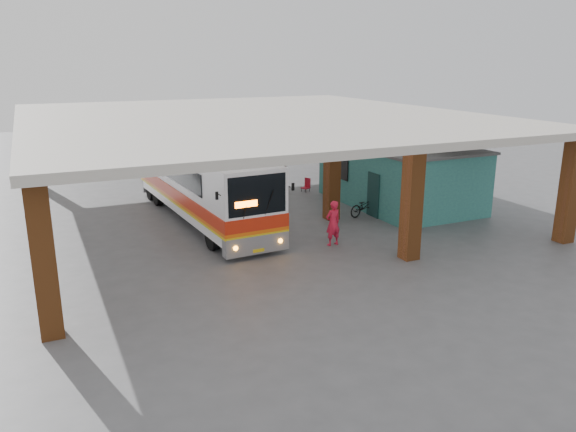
% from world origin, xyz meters
% --- Properties ---
extents(ground, '(90.00, 90.00, 0.00)m').
position_xyz_m(ground, '(0.00, 0.00, 0.00)').
color(ground, '#515154').
rests_on(ground, ground).
extents(brick_columns, '(20.10, 21.60, 4.35)m').
position_xyz_m(brick_columns, '(1.43, 5.00, 2.17)').
color(brick_columns, brown).
rests_on(brick_columns, ground).
extents(canopy_roof, '(21.00, 23.00, 0.30)m').
position_xyz_m(canopy_roof, '(0.50, 6.50, 4.50)').
color(canopy_roof, '#BDB6AA').
rests_on(canopy_roof, brick_columns).
extents(shop_building, '(5.20, 8.20, 3.11)m').
position_xyz_m(shop_building, '(7.49, 4.00, 1.56)').
color(shop_building, '#2B6C6D').
rests_on(shop_building, ground).
extents(coach_bus, '(3.29, 12.50, 3.60)m').
position_xyz_m(coach_bus, '(-2.53, 5.37, 1.79)').
color(coach_bus, white).
rests_on(coach_bus, ground).
extents(motorcycle, '(1.95, 1.03, 0.97)m').
position_xyz_m(motorcycle, '(4.70, 2.76, 0.49)').
color(motorcycle, black).
rests_on(motorcycle, ground).
extents(pedestrian, '(0.72, 0.52, 1.84)m').
position_xyz_m(pedestrian, '(1.17, -0.43, 0.92)').
color(pedestrian, red).
rests_on(pedestrian, ground).
extents(red_chair, '(0.53, 0.53, 0.76)m').
position_xyz_m(red_chair, '(4.47, 8.50, 0.35)').
color(red_chair, red).
rests_on(red_chair, ground).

